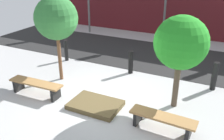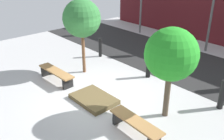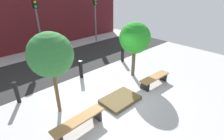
{
  "view_description": "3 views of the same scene",
  "coord_description": "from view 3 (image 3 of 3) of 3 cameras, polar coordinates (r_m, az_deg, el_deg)",
  "views": [
    {
      "loc": [
        3.4,
        -6.17,
        4.2
      ],
      "look_at": [
        0.27,
        0.18,
        1.06
      ],
      "focal_mm": 40.0,
      "sensor_mm": 36.0,
      "label": 1
    },
    {
      "loc": [
        5.98,
        -4.93,
        4.62
      ],
      "look_at": [
        0.53,
        -0.07,
        1.25
      ],
      "focal_mm": 40.0,
      "sensor_mm": 36.0,
      "label": 2
    },
    {
      "loc": [
        -4.39,
        -4.6,
        4.46
      ],
      "look_at": [
        0.09,
        0.15,
        1.22
      ],
      "focal_mm": 28.0,
      "sensor_mm": 36.0,
      "label": 3
    }
  ],
  "objects": [
    {
      "name": "bench_left",
      "position": [
        6.12,
        -10.77,
        -16.38
      ],
      "size": [
        1.93,
        0.51,
        0.48
      ],
      "rotation": [
        0.0,
        0.0,
        0.04
      ],
      "color": "black",
      "rests_on": "ground"
    },
    {
      "name": "bollard_center",
      "position": [
        11.01,
        3.5,
        5.33
      ],
      "size": [
        0.2,
        0.2,
        1.02
      ],
      "primitive_type": "cylinder",
      "color": "black",
      "rests_on": "ground"
    },
    {
      "name": "ground_plane",
      "position": [
        7.77,
        0.27,
        -8.64
      ],
      "size": [
        18.0,
        18.0,
        0.0
      ],
      "primitive_type": "plane",
      "color": "#AEAEAE"
    },
    {
      "name": "tree_behind_right_bench",
      "position": [
        8.78,
        7.46,
        10.25
      ],
      "size": [
        1.56,
        1.56,
        2.85
      ],
      "color": "#4F4031",
      "rests_on": "ground"
    },
    {
      "name": "bollard_left",
      "position": [
        9.18,
        -10.1,
        0.22
      ],
      "size": [
        0.19,
        0.19,
        0.95
      ],
      "primitive_type": "cylinder",
      "color": "black",
      "rests_on": "ground"
    },
    {
      "name": "tree_behind_left_bench",
      "position": [
        6.15,
        -19.39,
        4.61
      ],
      "size": [
        1.53,
        1.53,
        3.11
      ],
      "color": "brown",
      "rests_on": "ground"
    },
    {
      "name": "bollard_far_left",
      "position": [
        8.15,
        -28.68,
        -6.45
      ],
      "size": [
        0.16,
        0.16,
        0.96
      ],
      "primitive_type": "cylinder",
      "color": "black",
      "rests_on": "ground"
    },
    {
      "name": "road_strip",
      "position": [
        11.2,
        -16.51,
        1.83
      ],
      "size": [
        18.0,
        4.09,
        0.01
      ],
      "primitive_type": "cube",
      "color": "#262626",
      "rests_on": "ground"
    },
    {
      "name": "building_facade",
      "position": [
        14.22,
        -25.49,
        14.2
      ],
      "size": [
        16.2,
        0.5,
        4.1
      ],
      "primitive_type": "cube",
      "color": "#511419",
      "rests_on": "ground"
    },
    {
      "name": "traffic_light_mid_west",
      "position": [
        12.56,
        -23.32,
        16.04
      ],
      "size": [
        0.28,
        0.27,
        3.83
      ],
      "color": "#545454",
      "rests_on": "ground"
    },
    {
      "name": "planter_bed",
      "position": [
        7.47,
        2.67,
        -9.59
      ],
      "size": [
        1.55,
        1.09,
        0.15
      ],
      "primitive_type": "cube",
      "color": "brown",
      "rests_on": "ground"
    },
    {
      "name": "traffic_light_mid_east",
      "position": [
        14.88,
        -5.52,
        18.93
      ],
      "size": [
        0.28,
        0.27,
        3.7
      ],
      "color": "#5C5C5C",
      "rests_on": "ground"
    },
    {
      "name": "bench_right",
      "position": [
        8.7,
        13.7,
        -2.82
      ],
      "size": [
        1.78,
        0.52,
        0.44
      ],
      "rotation": [
        0.0,
        0.0,
        -0.04
      ],
      "color": "black",
      "rests_on": "ground"
    }
  ]
}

